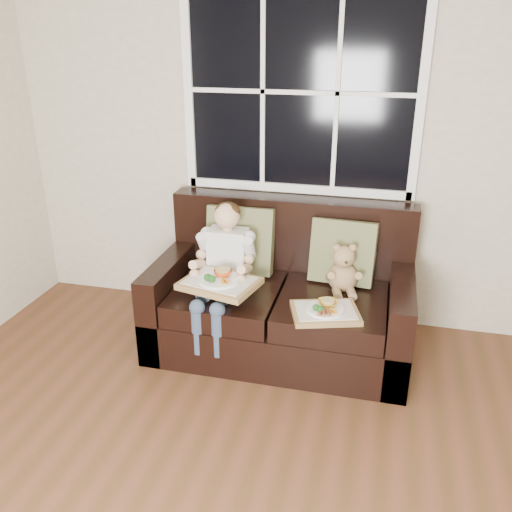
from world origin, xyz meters
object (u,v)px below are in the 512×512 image
(tray_left, at_px, (220,282))
(loveseat, at_px, (282,303))
(tray_right, at_px, (325,311))
(child, at_px, (224,260))
(teddy_bear, at_px, (343,272))

(tray_left, bearing_deg, loveseat, 55.67)
(loveseat, height_order, tray_right, loveseat)
(child, bearing_deg, teddy_bear, 9.45)
(tray_right, bearing_deg, teddy_bear, 62.79)
(tray_left, bearing_deg, child, 112.42)
(teddy_bear, xyz_separation_m, tray_right, (-0.06, -0.36, -0.11))
(teddy_bear, bearing_deg, tray_right, -113.42)
(child, height_order, teddy_bear, child)
(child, bearing_deg, tray_left, -80.96)
(tray_left, relative_size, tray_right, 1.12)
(child, xyz_separation_m, tray_left, (0.03, -0.19, -0.06))
(loveseat, bearing_deg, tray_right, -46.83)
(teddy_bear, height_order, tray_left, teddy_bear)
(teddy_bear, height_order, tray_right, teddy_bear)
(loveseat, distance_m, tray_left, 0.54)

